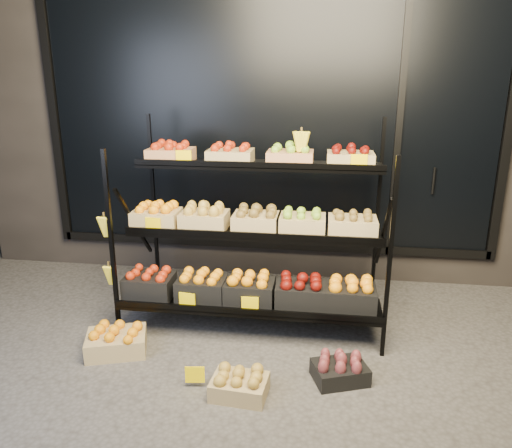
# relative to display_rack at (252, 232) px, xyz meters

# --- Properties ---
(ground) EXTENTS (24.00, 24.00, 0.00)m
(ground) POSITION_rel_display_rack_xyz_m (0.02, -0.60, -0.79)
(ground) COLOR #514F4C
(ground) RESTS_ON ground
(building) EXTENTS (6.00, 2.08, 3.50)m
(building) POSITION_rel_display_rack_xyz_m (0.02, 1.99, 0.96)
(building) COLOR #2D2826
(building) RESTS_ON ground
(display_rack) EXTENTS (2.18, 1.02, 1.68)m
(display_rack) POSITION_rel_display_rack_xyz_m (0.00, 0.00, 0.00)
(display_rack) COLOR black
(display_rack) RESTS_ON ground
(tag_floor_a) EXTENTS (0.13, 0.01, 0.12)m
(tag_floor_a) POSITION_rel_display_rack_xyz_m (-0.24, -1.00, -0.73)
(tag_floor_a) COLOR #FCD500
(tag_floor_a) RESTS_ON ground
(floor_crate_left) EXTENTS (0.51, 0.44, 0.21)m
(floor_crate_left) POSITION_rel_display_rack_xyz_m (-0.93, -0.65, -0.69)
(floor_crate_left) COLOR tan
(floor_crate_left) RESTS_ON ground
(floor_crate_midright) EXTENTS (0.38, 0.29, 0.19)m
(floor_crate_midright) POSITION_rel_display_rack_xyz_m (0.07, -1.04, -0.70)
(floor_crate_midright) COLOR tan
(floor_crate_midright) RESTS_ON ground
(floor_crate_right) EXTENTS (0.42, 0.37, 0.19)m
(floor_crate_right) POSITION_rel_display_rack_xyz_m (0.72, -0.78, -0.70)
(floor_crate_right) COLOR black
(floor_crate_right) RESTS_ON ground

